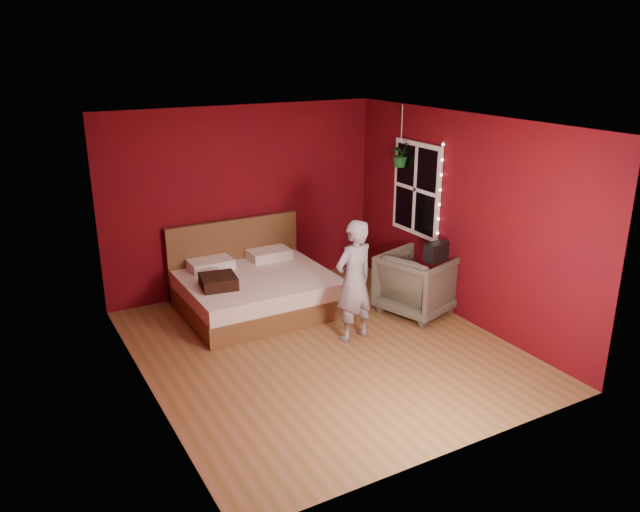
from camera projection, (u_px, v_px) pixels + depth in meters
The scene contains 10 objects.
floor at pixel (323, 348), 7.28m from camera, with size 4.50×4.50×0.00m, color brown.
room_walls at pixel (323, 209), 6.74m from camera, with size 4.04×4.54×2.62m.
window at pixel (416, 189), 8.45m from camera, with size 0.05×0.97×1.27m.
fairy_lights at pixel (440, 197), 8.00m from camera, with size 0.04×0.04×1.45m.
bed at pixel (255, 288), 8.31m from camera, with size 1.93×1.64×1.06m.
person at pixel (354, 281), 7.29m from camera, with size 0.54×0.35×1.48m, color gray.
armchair at pixel (418, 283), 8.14m from camera, with size 0.86×0.89×0.81m, color #5A5547.
handbag at pixel (436, 252), 7.76m from camera, with size 0.31×0.16×0.22m, color black.
throw_pillow at pixel (218, 282), 7.77m from camera, with size 0.43×0.43×0.15m, color black.
hanging_plant at pixel (401, 154), 8.49m from camera, with size 0.33×0.29×0.83m.
Camera 1 is at (-3.22, -5.69, 3.38)m, focal length 35.00 mm.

